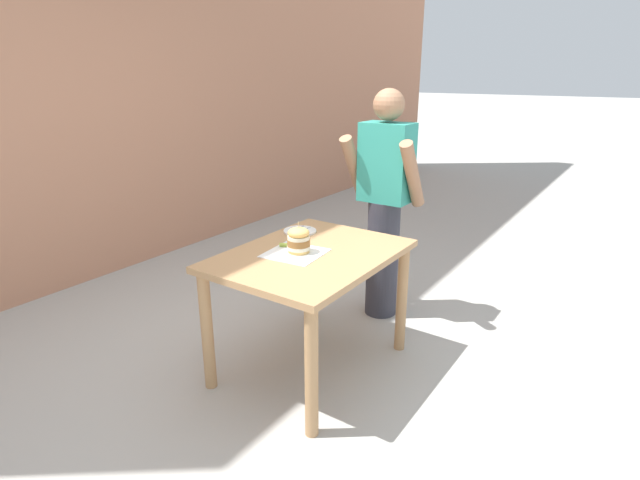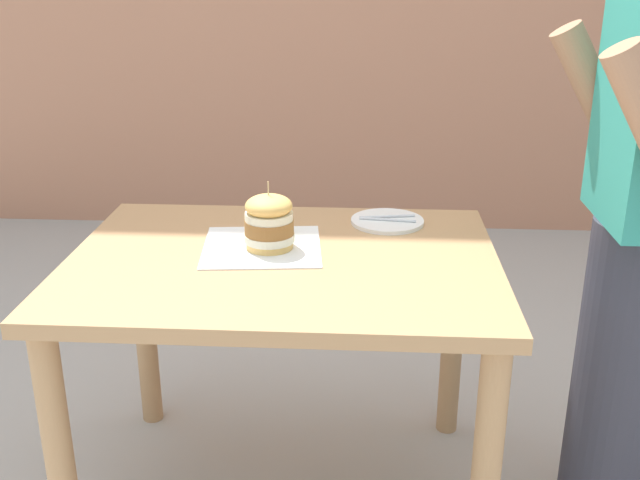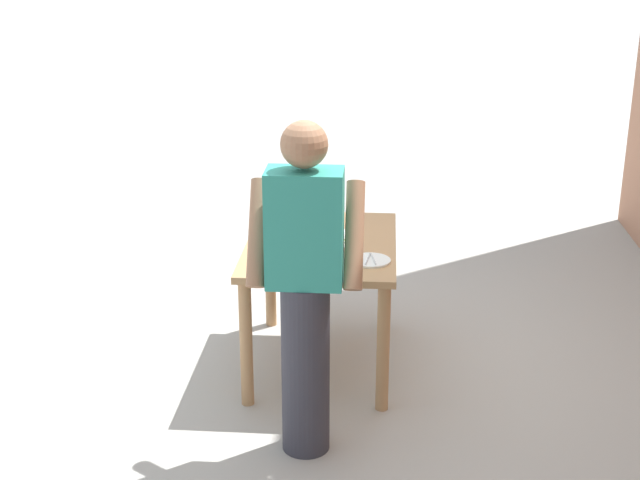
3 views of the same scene
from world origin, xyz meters
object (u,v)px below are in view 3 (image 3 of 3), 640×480
object	(u,v)px
patio_table	(321,262)
sandwich	(331,227)
side_plate_with_forks	(371,260)
diner_across_table	(305,286)
pickle_spear	(351,240)

from	to	relation	value
patio_table	sandwich	bearing A→B (deg)	-142.72
side_plate_with_forks	diner_across_table	xyz separation A→B (m)	(0.30, 0.63, 0.10)
side_plate_with_forks	diner_across_table	distance (m)	0.71
pickle_spear	side_plate_with_forks	size ratio (longest dim) A/B	0.36
pickle_spear	diner_across_table	size ratio (longest dim) A/B	0.05
patio_table	side_plate_with_forks	size ratio (longest dim) A/B	5.24
sandwich	side_plate_with_forks	distance (m)	0.41
pickle_spear	side_plate_with_forks	xyz separation A→B (m)	(-0.12, 0.30, -0.01)
patio_table	diner_across_table	world-z (taller)	diner_across_table
sandwich	diner_across_table	distance (m)	0.96
sandwich	patio_table	bearing A→B (deg)	37.28
sandwich	pickle_spear	world-z (taller)	sandwich
pickle_spear	diner_across_table	world-z (taller)	diner_across_table
diner_across_table	pickle_spear	bearing A→B (deg)	-101.17
sandwich	diner_across_table	world-z (taller)	diner_across_table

